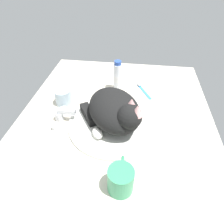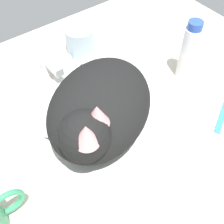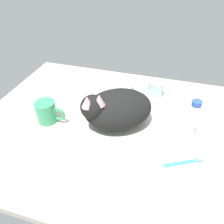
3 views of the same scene
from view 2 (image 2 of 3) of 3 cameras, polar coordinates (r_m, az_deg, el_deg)
The scene contains 6 objects.
ground_plane at distance 63.83cm, azimuth -2.08°, elevation -4.44°, with size 110.00×82.50×3.00cm, color beige.
sink_basin at distance 62.15cm, azimuth -2.13°, elevation -3.34°, with size 37.17×37.17×1.14cm, color silver.
faucet at distance 74.43cm, azimuth -12.23°, elevation 8.62°, with size 14.03×9.06×5.75cm.
cat at distance 55.62cm, azimuth -2.84°, elevation 0.47°, with size 31.34×30.17×16.07cm.
rinse_cup at distance 79.23cm, azimuth -6.20°, elevation 13.53°, with size 7.31×7.31×7.11cm.
toothpaste_bottle at distance 71.43cm, azimuth 14.59°, elevation 11.06°, with size 3.96×3.96×15.33cm.
Camera 2 is at (-20.30, -30.90, 50.53)cm, focal length 47.26 mm.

